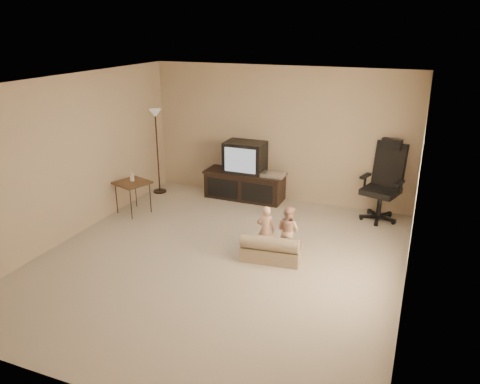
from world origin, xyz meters
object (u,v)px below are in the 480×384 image
(tv_stand, at_px, (245,175))
(side_table, at_px, (132,183))
(toddler_left, at_px, (266,230))
(floor_lamp, at_px, (156,133))
(office_chair, at_px, (383,191))
(toddler_right, at_px, (288,230))
(child_sofa, at_px, (271,250))

(tv_stand, bearing_deg, side_table, -137.47)
(toddler_left, bearing_deg, floor_lamp, -42.93)
(office_chair, distance_m, side_table, 4.34)
(tv_stand, height_order, toddler_left, tv_stand)
(side_table, xyz_separation_m, floor_lamp, (-0.15, 1.11, 0.65))
(floor_lamp, relative_size, toddler_right, 2.19)
(office_chair, relative_size, toddler_right, 1.83)
(tv_stand, distance_m, toddler_left, 2.30)
(side_table, xyz_separation_m, child_sofa, (2.83, -0.78, -0.40))
(side_table, bearing_deg, tv_stand, 42.19)
(floor_lamp, xyz_separation_m, toddler_left, (2.83, -1.70, -0.85))
(office_chair, bearing_deg, floor_lamp, -159.02)
(floor_lamp, height_order, child_sofa, floor_lamp)
(office_chair, height_order, toddler_left, office_chair)
(toddler_left, bearing_deg, side_table, -24.31)
(office_chair, distance_m, toddler_left, 2.43)
(floor_lamp, distance_m, child_sofa, 3.68)
(side_table, height_order, child_sofa, side_table)
(tv_stand, xyz_separation_m, toddler_right, (1.42, -1.94, -0.08))
(tv_stand, distance_m, toddler_right, 2.41)
(office_chair, distance_m, floor_lamp, 4.33)
(side_table, bearing_deg, child_sofa, -15.46)
(child_sofa, bearing_deg, tv_stand, 113.83)
(child_sofa, distance_m, toddler_left, 0.32)
(office_chair, xyz_separation_m, toddler_left, (-1.43, -1.96, -0.13))
(tv_stand, height_order, side_table, tv_stand)
(tv_stand, xyz_separation_m, office_chair, (2.54, -0.06, 0.03))
(tv_stand, distance_m, office_chair, 2.54)
(office_chair, xyz_separation_m, toddler_right, (-1.12, -1.88, -0.12))
(floor_lamp, bearing_deg, toddler_left, -31.08)
(floor_lamp, relative_size, toddler_left, 2.26)
(office_chair, relative_size, side_table, 1.76)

